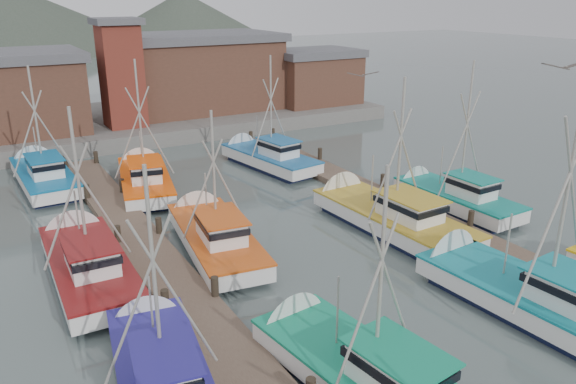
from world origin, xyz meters
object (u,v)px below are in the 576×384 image
boat_12 (145,178)px  boat_4 (358,370)px  lookout_tower (121,72)px  boat_8 (213,235)px

boat_12 → boat_4: bearing=-77.7°
boat_12 → lookout_tower: bearing=91.6°
boat_4 → boat_8: size_ratio=0.99×
lookout_tower → boat_8: lookout_tower is taller
lookout_tower → boat_4: 35.22m
boat_8 → boat_4: bearing=-83.0°
boat_4 → boat_12: boat_12 is taller
lookout_tower → boat_8: bearing=-95.1°
boat_8 → boat_12: (-0.31, 10.18, 0.00)m
boat_8 → lookout_tower: bearing=92.7°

